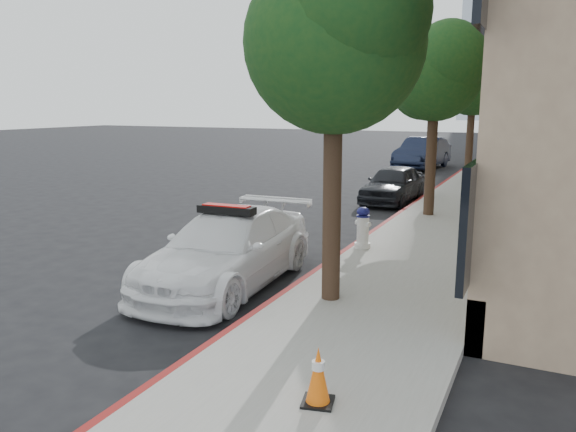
{
  "coord_description": "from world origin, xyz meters",
  "views": [
    {
      "loc": [
        6.06,
        -10.37,
        3.33
      ],
      "look_at": [
        1.1,
        0.16,
        1.0
      ],
      "focal_mm": 35.0,
      "sensor_mm": 36.0,
      "label": 1
    }
  ],
  "objects_px": {
    "police_car": "(227,249)",
    "parked_car_mid": "(393,184)",
    "traffic_cone": "(318,376)",
    "fire_hydrant": "(363,228)",
    "parked_car_far": "(422,153)"
  },
  "relations": [
    {
      "from": "parked_car_far",
      "to": "traffic_cone",
      "type": "xyz_separation_m",
      "value": [
        4.11,
        -24.5,
        -0.35
      ]
    },
    {
      "from": "police_car",
      "to": "parked_car_far",
      "type": "height_order",
      "value": "parked_car_far"
    },
    {
      "from": "police_car",
      "to": "parked_car_far",
      "type": "distance_m",
      "value": 21.05
    },
    {
      "from": "police_car",
      "to": "parked_car_mid",
      "type": "bearing_deg",
      "value": 84.91
    },
    {
      "from": "parked_car_mid",
      "to": "traffic_cone",
      "type": "height_order",
      "value": "parked_car_mid"
    },
    {
      "from": "police_car",
      "to": "parked_car_far",
      "type": "relative_size",
      "value": 0.97
    },
    {
      "from": "police_car",
      "to": "traffic_cone",
      "type": "xyz_separation_m",
      "value": [
        3.24,
        -3.48,
        -0.22
      ]
    },
    {
      "from": "police_car",
      "to": "fire_hydrant",
      "type": "xyz_separation_m",
      "value": [
        1.61,
        3.17,
        -0.08
      ]
    },
    {
      "from": "police_car",
      "to": "traffic_cone",
      "type": "bearing_deg",
      "value": -49.52
    },
    {
      "from": "parked_car_far",
      "to": "traffic_cone",
      "type": "relative_size",
      "value": 7.66
    },
    {
      "from": "traffic_cone",
      "to": "police_car",
      "type": "bearing_deg",
      "value": 133.0
    },
    {
      "from": "parked_car_mid",
      "to": "parked_car_far",
      "type": "height_order",
      "value": "parked_car_far"
    },
    {
      "from": "traffic_cone",
      "to": "parked_car_far",
      "type": "bearing_deg",
      "value": 99.52
    },
    {
      "from": "fire_hydrant",
      "to": "police_car",
      "type": "bearing_deg",
      "value": -95.17
    },
    {
      "from": "parked_car_far",
      "to": "fire_hydrant",
      "type": "height_order",
      "value": "parked_car_far"
    }
  ]
}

